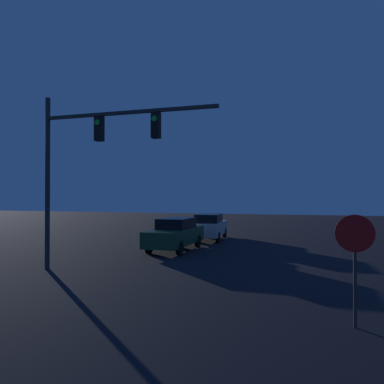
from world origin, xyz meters
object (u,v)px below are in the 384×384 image
car_far (209,226)px  stop_sign (355,248)px  traffic_signal_mast (88,151)px  car_near (175,234)px

car_far → stop_sign: 16.09m
car_far → traffic_signal_mast: size_ratio=0.72×
car_near → stop_sign: size_ratio=2.00×
traffic_signal_mast → stop_sign: bearing=-21.7°
traffic_signal_mast → stop_sign: size_ratio=2.86×
car_near → traffic_signal_mast: bearing=79.3°
stop_sign → car_near: bearing=128.0°
car_near → stop_sign: bearing=128.5°
traffic_signal_mast → car_far: bearing=81.5°
traffic_signal_mast → stop_sign: 9.61m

